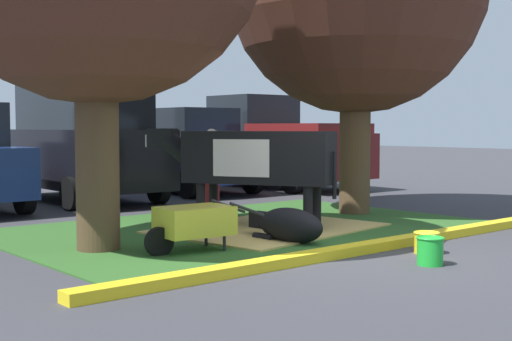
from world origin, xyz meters
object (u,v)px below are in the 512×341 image
(cow_holstein, at_px, (252,158))
(sedan_blue, at_px, (187,151))
(person_handler, at_px, (212,171))
(bucket_yellow, at_px, (427,242))
(calf_lying, at_px, (289,225))
(bucket_green, at_px, (430,250))
(wheelbarrow, at_px, (193,222))
(pickup_truck_maroon, at_px, (273,144))
(suv_black, at_px, (83,141))

(cow_holstein, distance_m, sedan_blue, 6.40)
(person_handler, bearing_deg, bucket_yellow, -89.83)
(calf_lying, xyz_separation_m, person_handler, (0.74, 2.71, 0.59))
(bucket_green, relative_size, bucket_yellow, 0.99)
(cow_holstein, bearing_deg, person_handler, 79.02)
(wheelbarrow, relative_size, pickup_truck_maroon, 0.30)
(calf_lying, relative_size, pickup_truck_maroon, 0.24)
(calf_lying, xyz_separation_m, sedan_blue, (3.27, 7.09, 0.75))
(bucket_green, height_order, pickup_truck_maroon, pickup_truck_maroon)
(calf_lying, bearing_deg, suv_black, 86.82)
(cow_holstein, bearing_deg, suv_black, 90.95)
(person_handler, bearing_deg, calf_lying, -105.20)
(person_handler, relative_size, pickup_truck_maroon, 0.28)
(calf_lying, distance_m, sedan_blue, 7.84)
(cow_holstein, distance_m, person_handler, 1.43)
(sedan_blue, bearing_deg, pickup_truck_maroon, -5.28)
(calf_lying, bearing_deg, cow_holstein, 70.60)
(bucket_yellow, relative_size, sedan_blue, 0.07)
(bucket_yellow, distance_m, sedan_blue, 9.19)
(person_handler, height_order, wheelbarrow, person_handler)
(calf_lying, height_order, suv_black, suv_black)
(wheelbarrow, relative_size, bucket_green, 4.98)
(person_handler, bearing_deg, sedan_blue, 59.95)
(person_handler, height_order, bucket_yellow, person_handler)
(bucket_green, xyz_separation_m, suv_black, (0.21, 8.97, 1.10))
(person_handler, xyz_separation_m, suv_black, (-0.36, 4.08, 0.45))
(cow_holstein, height_order, bucket_yellow, cow_holstein)
(calf_lying, relative_size, sedan_blue, 0.30)
(cow_holstein, distance_m, wheelbarrow, 2.30)
(cow_holstein, relative_size, calf_lying, 2.21)
(person_handler, xyz_separation_m, pickup_truck_maroon, (5.13, 4.13, 0.29))
(wheelbarrow, bearing_deg, sedan_blue, 55.62)
(suv_black, height_order, sedan_blue, suv_black)
(bucket_green, bearing_deg, person_handler, 83.41)
(cow_holstein, bearing_deg, bucket_yellow, -84.72)
(calf_lying, relative_size, person_handler, 0.85)
(bucket_green, xyz_separation_m, pickup_truck_maroon, (5.70, 9.02, 0.95))
(wheelbarrow, xyz_separation_m, bucket_green, (1.59, -2.41, -0.22))
(pickup_truck_maroon, bearing_deg, calf_lying, -130.59)
(wheelbarrow, bearing_deg, calf_lying, -9.46)
(wheelbarrow, bearing_deg, person_handler, 48.95)
(bucket_green, bearing_deg, cow_holstein, 85.16)
(bucket_yellow, distance_m, suv_black, 8.59)
(suv_black, xyz_separation_m, sedan_blue, (2.89, 0.29, -0.29))
(cow_holstein, xyz_separation_m, sedan_blue, (2.80, 5.76, -0.11))
(wheelbarrow, height_order, bucket_yellow, wheelbarrow)
(person_handler, bearing_deg, bucket_green, -96.59)
(sedan_blue, bearing_deg, calf_lying, -114.75)
(bucket_green, height_order, bucket_yellow, bucket_green)
(suv_black, bearing_deg, bucket_yellow, -87.50)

